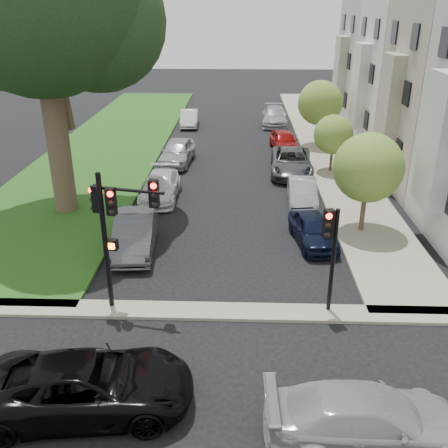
{
  "coord_description": "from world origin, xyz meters",
  "views": [
    {
      "loc": [
        0.6,
        -12.31,
        9.72
      ],
      "look_at": [
        0.0,
        5.0,
        2.0
      ],
      "focal_mm": 40.0,
      "sensor_mm": 36.0,
      "label": 1
    }
  ],
  "objects_px": {
    "traffic_signal_main": "(115,218)",
    "small_tree_c": "(320,103)",
    "car_parked_6": "(160,187)",
    "traffic_signal_secondary": "(331,242)",
    "car_cross_near": "(88,385)",
    "car_parked_1": "(302,193)",
    "small_tree_a": "(368,168)",
    "small_tree_b": "(333,135)",
    "car_parked_3": "(284,141)",
    "car_cross_far": "(368,419)",
    "car_parked_0": "(313,229)",
    "car_parked_5": "(135,233)",
    "car_parked_9": "(189,118)",
    "car_parked_4": "(275,116)",
    "car_parked_7": "(177,152)",
    "car_parked_2": "(291,162)"
  },
  "relations": [
    {
      "from": "car_parked_0",
      "to": "car_parked_3",
      "type": "distance_m",
      "value": 15.0
    },
    {
      "from": "car_parked_1",
      "to": "car_parked_5",
      "type": "bearing_deg",
      "value": -142.33
    },
    {
      "from": "car_parked_3",
      "to": "traffic_signal_main",
      "type": "bearing_deg",
      "value": -115.26
    },
    {
      "from": "car_parked_5",
      "to": "car_parked_6",
      "type": "relative_size",
      "value": 1.0
    },
    {
      "from": "small_tree_b",
      "to": "small_tree_c",
      "type": "bearing_deg",
      "value": 90.0
    },
    {
      "from": "small_tree_c",
      "to": "car_parked_4",
      "type": "relative_size",
      "value": 0.92
    },
    {
      "from": "car_parked_0",
      "to": "car_parked_6",
      "type": "height_order",
      "value": "car_parked_6"
    },
    {
      "from": "car_parked_0",
      "to": "car_parked_9",
      "type": "bearing_deg",
      "value": 100.32
    },
    {
      "from": "small_tree_b",
      "to": "traffic_signal_secondary",
      "type": "height_order",
      "value": "traffic_signal_secondary"
    },
    {
      "from": "car_parked_3",
      "to": "car_parked_6",
      "type": "relative_size",
      "value": 0.88
    },
    {
      "from": "car_parked_4",
      "to": "car_parked_9",
      "type": "relative_size",
      "value": 1.27
    },
    {
      "from": "car_parked_3",
      "to": "car_parked_5",
      "type": "height_order",
      "value": "car_parked_5"
    },
    {
      "from": "car_parked_1",
      "to": "car_parked_4",
      "type": "xyz_separation_m",
      "value": [
        -0.35,
        18.58,
        0.09
      ]
    },
    {
      "from": "traffic_signal_main",
      "to": "car_parked_4",
      "type": "xyz_separation_m",
      "value": [
        6.88,
        28.49,
        -2.64
      ]
    },
    {
      "from": "small_tree_c",
      "to": "car_parked_7",
      "type": "relative_size",
      "value": 1.02
    },
    {
      "from": "car_parked_0",
      "to": "car_parked_5",
      "type": "relative_size",
      "value": 0.83
    },
    {
      "from": "car_parked_9",
      "to": "car_cross_far",
      "type": "bearing_deg",
      "value": -80.31
    },
    {
      "from": "traffic_signal_main",
      "to": "car_parked_1",
      "type": "height_order",
      "value": "traffic_signal_main"
    },
    {
      "from": "car_parked_6",
      "to": "car_parked_2",
      "type": "bearing_deg",
      "value": 31.2
    },
    {
      "from": "car_parked_6",
      "to": "traffic_signal_secondary",
      "type": "bearing_deg",
      "value": -56.17
    },
    {
      "from": "car_parked_4",
      "to": "car_parked_0",
      "type": "bearing_deg",
      "value": -86.74
    },
    {
      "from": "traffic_signal_main",
      "to": "car_cross_near",
      "type": "height_order",
      "value": "traffic_signal_main"
    },
    {
      "from": "car_parked_2",
      "to": "traffic_signal_main",
      "type": "bearing_deg",
      "value": -112.15
    },
    {
      "from": "car_parked_3",
      "to": "car_parked_7",
      "type": "relative_size",
      "value": 0.89
    },
    {
      "from": "car_parked_3",
      "to": "car_parked_6",
      "type": "xyz_separation_m",
      "value": [
        -7.34,
        -9.79,
        -0.03
      ]
    },
    {
      "from": "small_tree_a",
      "to": "small_tree_b",
      "type": "relative_size",
      "value": 1.29
    },
    {
      "from": "car_parked_4",
      "to": "car_parked_7",
      "type": "relative_size",
      "value": 1.11
    },
    {
      "from": "car_parked_9",
      "to": "car_parked_2",
      "type": "bearing_deg",
      "value": -62.2
    },
    {
      "from": "car_parked_5",
      "to": "small_tree_b",
      "type": "bearing_deg",
      "value": 42.66
    },
    {
      "from": "small_tree_c",
      "to": "small_tree_a",
      "type": "bearing_deg",
      "value": -90.0
    },
    {
      "from": "car_parked_0",
      "to": "traffic_signal_secondary",
      "type": "bearing_deg",
      "value": -101.33
    },
    {
      "from": "traffic_signal_secondary",
      "to": "car_cross_near",
      "type": "bearing_deg",
      "value": -145.54
    },
    {
      "from": "car_parked_0",
      "to": "car_parked_5",
      "type": "xyz_separation_m",
      "value": [
        -7.64,
        -0.89,
        0.11
      ]
    },
    {
      "from": "small_tree_a",
      "to": "car_parked_3",
      "type": "height_order",
      "value": "small_tree_a"
    },
    {
      "from": "small_tree_b",
      "to": "car_parked_4",
      "type": "relative_size",
      "value": 0.69
    },
    {
      "from": "car_cross_far",
      "to": "traffic_signal_main",
      "type": "bearing_deg",
      "value": 50.62
    },
    {
      "from": "car_cross_far",
      "to": "car_parked_9",
      "type": "xyz_separation_m",
      "value": [
        -7.52,
        33.31,
        -0.04
      ]
    },
    {
      "from": "car_cross_near",
      "to": "car_parked_5",
      "type": "bearing_deg",
      "value": -2.9
    },
    {
      "from": "small_tree_b",
      "to": "car_parked_4",
      "type": "height_order",
      "value": "small_tree_b"
    },
    {
      "from": "car_parked_7",
      "to": "car_parked_0",
      "type": "bearing_deg",
      "value": -52.86
    },
    {
      "from": "small_tree_b",
      "to": "car_parked_3",
      "type": "relative_size",
      "value": 0.87
    },
    {
      "from": "car_parked_4",
      "to": "car_parked_7",
      "type": "xyz_separation_m",
      "value": [
        -7.01,
        -11.54,
        0.05
      ]
    },
    {
      "from": "traffic_signal_main",
      "to": "small_tree_c",
      "type": "bearing_deg",
      "value": 65.98
    },
    {
      "from": "traffic_signal_secondary",
      "to": "car_parked_6",
      "type": "height_order",
      "value": "traffic_signal_secondary"
    },
    {
      "from": "small_tree_b",
      "to": "car_parked_9",
      "type": "relative_size",
      "value": 0.88
    },
    {
      "from": "car_cross_far",
      "to": "car_parked_9",
      "type": "relative_size",
      "value": 1.21
    },
    {
      "from": "car_cross_far",
      "to": "car_parked_0",
      "type": "bearing_deg",
      "value": -2.04
    },
    {
      "from": "traffic_signal_main",
      "to": "car_parked_9",
      "type": "distance_m",
      "value": 27.91
    },
    {
      "from": "small_tree_c",
      "to": "car_parked_9",
      "type": "relative_size",
      "value": 1.17
    },
    {
      "from": "car_parked_9",
      "to": "car_cross_near",
      "type": "bearing_deg",
      "value": -92.0
    }
  ]
}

